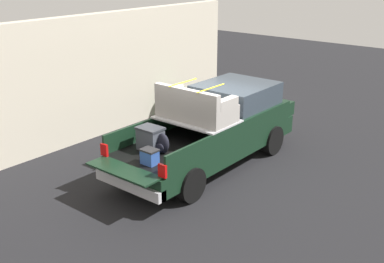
{
  "coord_description": "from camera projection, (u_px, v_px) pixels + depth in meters",
  "views": [
    {
      "loc": [
        -9.03,
        -6.88,
        5.07
      ],
      "look_at": [
        -0.6,
        0.0,
        1.1
      ],
      "focal_mm": 44.75,
      "sensor_mm": 36.0,
      "label": 1
    }
  ],
  "objects": [
    {
      "name": "ground_plane",
      "position": [
        207.0,
        165.0,
        12.4
      ],
      "size": [
        40.0,
        40.0,
        0.0
      ],
      "primitive_type": "plane",
      "color": "black"
    },
    {
      "name": "pickup_truck",
      "position": [
        216.0,
        126.0,
        12.34
      ],
      "size": [
        6.05,
        2.06,
        2.23
      ],
      "color": "black",
      "rests_on": "ground_plane"
    },
    {
      "name": "building_facade",
      "position": [
        92.0,
        77.0,
        13.94
      ],
      "size": [
        11.86,
        0.36,
        3.58
      ],
      "primitive_type": "cube",
      "color": "beige",
      "rests_on": "ground_plane"
    },
    {
      "name": "trash_can",
      "position": [
        177.0,
        102.0,
        16.03
      ],
      "size": [
        0.6,
        0.6,
        0.98
      ],
      "color": "#1E592D",
      "rests_on": "ground_plane"
    }
  ]
}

